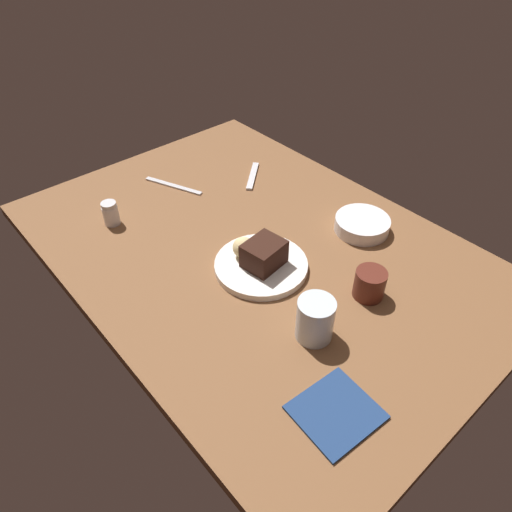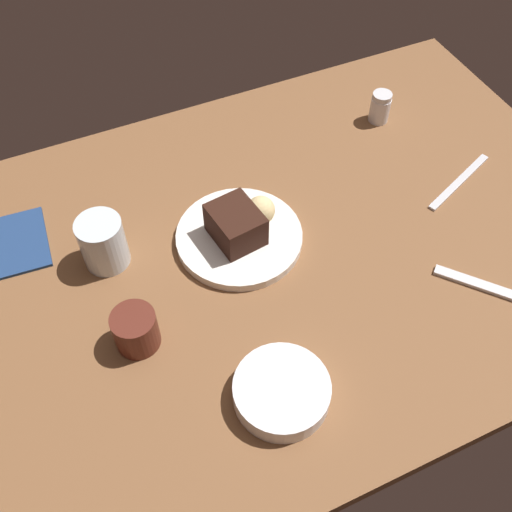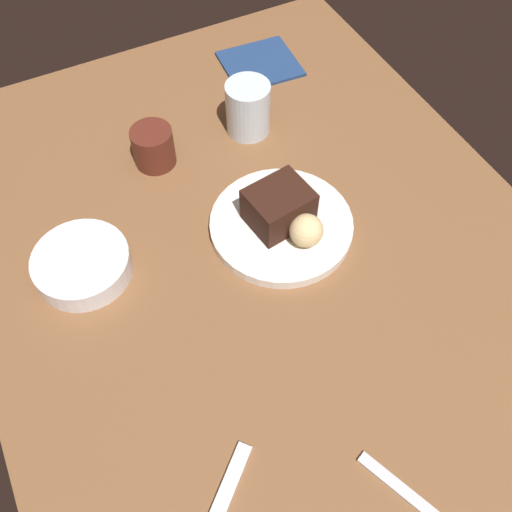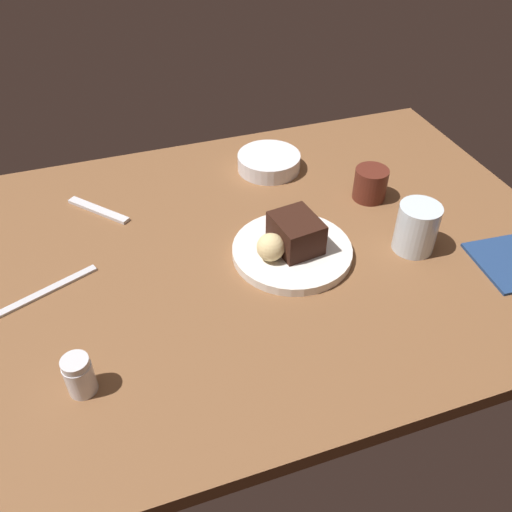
{
  "view_description": "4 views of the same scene",
  "coord_description": "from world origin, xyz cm",
  "px_view_note": "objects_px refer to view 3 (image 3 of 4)",
  "views": [
    {
      "loc": [
        68.31,
        -59.52,
        78.46
      ],
      "look_at": [
        5.92,
        -4.93,
        6.52
      ],
      "focal_mm": 33.14,
      "sensor_mm": 36.0,
      "label": 1
    },
    {
      "loc": [
        31.6,
        57.17,
        84.6
      ],
      "look_at": [
        6.66,
        2.11,
        5.85
      ],
      "focal_mm": 42.06,
      "sensor_mm": 36.0,
      "label": 2
    },
    {
      "loc": [
        -39.01,
        23.42,
        73.7
      ],
      "look_at": [
        2.89,
        2.16,
        5.03
      ],
      "focal_mm": 40.13,
      "sensor_mm": 36.0,
      "label": 3
    },
    {
      "loc": [
        -23.5,
        -73.09,
        67.61
      ],
      "look_at": [
        -0.49,
        -5.65,
        5.9
      ],
      "focal_mm": 37.63,
      "sensor_mm": 36.0,
      "label": 4
    }
  ],
  "objects_px": {
    "chocolate_cake_slice": "(279,207)",
    "side_bowl": "(82,264)",
    "folded_napkin": "(260,64)",
    "water_glass": "(248,108)",
    "coffee_cup": "(153,147)",
    "dessert_plate": "(281,225)",
    "bread_roll": "(306,231)",
    "dessert_spoon": "(221,506)"
  },
  "relations": [
    {
      "from": "bread_roll",
      "to": "water_glass",
      "type": "height_order",
      "value": "water_glass"
    },
    {
      "from": "chocolate_cake_slice",
      "to": "water_glass",
      "type": "height_order",
      "value": "water_glass"
    },
    {
      "from": "dessert_plate",
      "to": "dessert_spoon",
      "type": "height_order",
      "value": "dessert_plate"
    },
    {
      "from": "side_bowl",
      "to": "coffee_cup",
      "type": "relative_size",
      "value": 2.04
    },
    {
      "from": "water_glass",
      "to": "folded_napkin",
      "type": "xyz_separation_m",
      "value": [
        0.15,
        -0.1,
        -0.04
      ]
    },
    {
      "from": "water_glass",
      "to": "folded_napkin",
      "type": "bearing_deg",
      "value": -33.75
    },
    {
      "from": "dessert_plate",
      "to": "water_glass",
      "type": "distance_m",
      "value": 0.23
    },
    {
      "from": "dessert_plate",
      "to": "side_bowl",
      "type": "bearing_deg",
      "value": 78.27
    },
    {
      "from": "coffee_cup",
      "to": "dessert_plate",
      "type": "bearing_deg",
      "value": -151.45
    },
    {
      "from": "bread_roll",
      "to": "chocolate_cake_slice",
      "type": "bearing_deg",
      "value": 17.23
    },
    {
      "from": "bread_roll",
      "to": "dessert_spoon",
      "type": "distance_m",
      "value": 0.39
    },
    {
      "from": "chocolate_cake_slice",
      "to": "water_glass",
      "type": "bearing_deg",
      "value": -14.58
    },
    {
      "from": "bread_roll",
      "to": "side_bowl",
      "type": "height_order",
      "value": "bread_roll"
    },
    {
      "from": "coffee_cup",
      "to": "side_bowl",
      "type": "bearing_deg",
      "value": 132.6
    },
    {
      "from": "dessert_plate",
      "to": "folded_napkin",
      "type": "relative_size",
      "value": 1.58
    },
    {
      "from": "side_bowl",
      "to": "folded_napkin",
      "type": "distance_m",
      "value": 0.54
    },
    {
      "from": "chocolate_cake_slice",
      "to": "side_bowl",
      "type": "height_order",
      "value": "chocolate_cake_slice"
    },
    {
      "from": "chocolate_cake_slice",
      "to": "side_bowl",
      "type": "bearing_deg",
      "value": 79.42
    },
    {
      "from": "dessert_spoon",
      "to": "folded_napkin",
      "type": "distance_m",
      "value": 0.8
    },
    {
      "from": "side_bowl",
      "to": "dessert_spoon",
      "type": "bearing_deg",
      "value": -173.79
    },
    {
      "from": "bread_roll",
      "to": "water_glass",
      "type": "xyz_separation_m",
      "value": [
        0.27,
        -0.04,
        0.0
      ]
    },
    {
      "from": "dessert_spoon",
      "to": "side_bowl",
      "type": "bearing_deg",
      "value": 55.13
    },
    {
      "from": "dessert_plate",
      "to": "chocolate_cake_slice",
      "type": "height_order",
      "value": "chocolate_cake_slice"
    },
    {
      "from": "side_bowl",
      "to": "water_glass",
      "type": "bearing_deg",
      "value": -65.34
    },
    {
      "from": "bread_roll",
      "to": "folded_napkin",
      "type": "distance_m",
      "value": 0.44
    },
    {
      "from": "chocolate_cake_slice",
      "to": "water_glass",
      "type": "distance_m",
      "value": 0.22
    },
    {
      "from": "water_glass",
      "to": "coffee_cup",
      "type": "distance_m",
      "value": 0.17
    },
    {
      "from": "dessert_spoon",
      "to": "dessert_plate",
      "type": "bearing_deg",
      "value": 10.85
    },
    {
      "from": "bread_roll",
      "to": "folded_napkin",
      "type": "relative_size",
      "value": 0.36
    },
    {
      "from": "water_glass",
      "to": "dessert_spoon",
      "type": "distance_m",
      "value": 0.63
    },
    {
      "from": "chocolate_cake_slice",
      "to": "water_glass",
      "type": "relative_size",
      "value": 0.96
    },
    {
      "from": "side_bowl",
      "to": "dessert_spoon",
      "type": "xyz_separation_m",
      "value": [
        -0.38,
        -0.04,
        -0.01
      ]
    },
    {
      "from": "water_glass",
      "to": "coffee_cup",
      "type": "bearing_deg",
      "value": 89.86
    },
    {
      "from": "dessert_plate",
      "to": "water_glass",
      "type": "bearing_deg",
      "value": -13.57
    },
    {
      "from": "water_glass",
      "to": "coffee_cup",
      "type": "height_order",
      "value": "water_glass"
    },
    {
      "from": "water_glass",
      "to": "coffee_cup",
      "type": "relative_size",
      "value": 1.35
    },
    {
      "from": "water_glass",
      "to": "folded_napkin",
      "type": "distance_m",
      "value": 0.18
    },
    {
      "from": "coffee_cup",
      "to": "folded_napkin",
      "type": "relative_size",
      "value": 0.5
    },
    {
      "from": "dessert_plate",
      "to": "chocolate_cake_slice",
      "type": "relative_size",
      "value": 2.45
    },
    {
      "from": "bread_roll",
      "to": "side_bowl",
      "type": "distance_m",
      "value": 0.33
    },
    {
      "from": "coffee_cup",
      "to": "bread_roll",
      "type": "bearing_deg",
      "value": -153.37
    },
    {
      "from": "chocolate_cake_slice",
      "to": "folded_napkin",
      "type": "distance_m",
      "value": 0.4
    }
  ]
}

